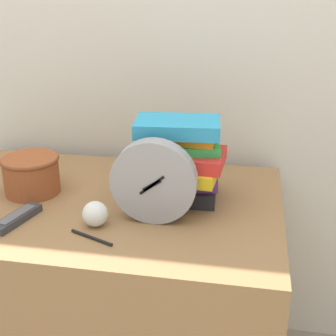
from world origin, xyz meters
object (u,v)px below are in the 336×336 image
(basket, at_px, (31,173))
(crumpled_paper_ball, at_px, (95,214))
(book_stack, at_px, (179,162))
(desk_clock, at_px, (154,182))
(tv_remote, at_px, (17,218))
(pen, at_px, (92,237))

(basket, relative_size, crumpled_paper_ball, 2.56)
(book_stack, bearing_deg, desk_clock, -106.91)
(book_stack, bearing_deg, basket, -175.70)
(desk_clock, bearing_deg, tv_remote, -168.87)
(desk_clock, xyz_separation_m, tv_remote, (-0.36, -0.07, -0.10))
(basket, xyz_separation_m, tv_remote, (0.04, -0.18, -0.05))
(desk_clock, xyz_separation_m, book_stack, (0.04, 0.14, 0.00))
(basket, bearing_deg, tv_remote, -77.71)
(desk_clock, relative_size, pen, 1.83)
(tv_remote, xyz_separation_m, pen, (0.22, -0.05, -0.01))
(book_stack, relative_size, basket, 1.53)
(tv_remote, distance_m, pen, 0.23)
(tv_remote, bearing_deg, book_stack, 28.05)
(basket, xyz_separation_m, pen, (0.26, -0.23, -0.06))
(book_stack, relative_size, crumpled_paper_ball, 3.93)
(book_stack, bearing_deg, crumpled_paper_ball, -133.98)
(tv_remote, height_order, pen, tv_remote)
(desk_clock, relative_size, basket, 1.32)
(basket, bearing_deg, pen, -41.22)
(desk_clock, xyz_separation_m, basket, (-0.39, 0.11, -0.05))
(book_stack, relative_size, pen, 2.14)
(crumpled_paper_ball, distance_m, pen, 0.07)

